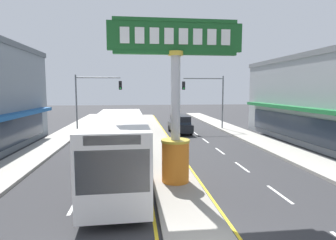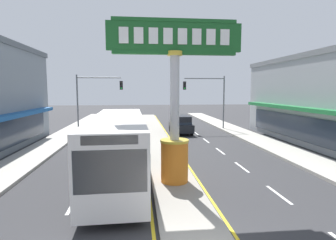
{
  "view_description": "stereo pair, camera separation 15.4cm",
  "coord_description": "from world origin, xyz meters",
  "px_view_note": "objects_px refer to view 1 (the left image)",
  "views": [
    {
      "loc": [
        -1.88,
        -6.44,
        4.6
      ],
      "look_at": [
        0.25,
        11.91,
        2.6
      ],
      "focal_mm": 29.72,
      "sensor_mm": 36.0,
      "label": 1
    },
    {
      "loc": [
        -1.73,
        -6.46,
        4.6
      ],
      "look_at": [
        0.25,
        11.91,
        2.6
      ],
      "focal_mm": 29.72,
      "sensor_mm": 36.0,
      "label": 2
    }
  ],
  "objects_px": {
    "district_sign": "(176,108)",
    "suv_near_right_lane": "(129,118)",
    "suv_far_right_lane": "(180,124)",
    "bus_near_left_lane": "(119,144)",
    "traffic_light_left_side": "(93,93)",
    "traffic_light_right_side": "(208,93)"
  },
  "relations": [
    {
      "from": "bus_near_left_lane",
      "to": "traffic_light_left_side",
      "type": "bearing_deg",
      "value": 102.58
    },
    {
      "from": "district_sign",
      "to": "suv_near_right_lane",
      "type": "height_order",
      "value": "district_sign"
    },
    {
      "from": "district_sign",
      "to": "suv_near_right_lane",
      "type": "xyz_separation_m",
      "value": [
        -2.76,
        23.16,
        -2.78
      ]
    },
    {
      "from": "traffic_light_right_side",
      "to": "suv_near_right_lane",
      "type": "relative_size",
      "value": 1.32
    },
    {
      "from": "district_sign",
      "to": "traffic_light_left_side",
      "type": "distance_m",
      "value": 18.26
    },
    {
      "from": "traffic_light_left_side",
      "to": "suv_far_right_lane",
      "type": "relative_size",
      "value": 1.33
    },
    {
      "from": "suv_far_right_lane",
      "to": "bus_near_left_lane",
      "type": "bearing_deg",
      "value": -110.44
    },
    {
      "from": "traffic_light_right_side",
      "to": "suv_far_right_lane",
      "type": "bearing_deg",
      "value": -148.44
    },
    {
      "from": "traffic_light_left_side",
      "to": "bus_near_left_lane",
      "type": "xyz_separation_m",
      "value": [
        3.59,
        -16.07,
        -2.38
      ]
    },
    {
      "from": "suv_near_right_lane",
      "to": "suv_far_right_lane",
      "type": "distance_m",
      "value": 9.17
    },
    {
      "from": "traffic_light_left_side",
      "to": "bus_near_left_lane",
      "type": "height_order",
      "value": "traffic_light_left_side"
    },
    {
      "from": "traffic_light_left_side",
      "to": "suv_near_right_lane",
      "type": "relative_size",
      "value": 1.32
    },
    {
      "from": "traffic_light_left_side",
      "to": "suv_far_right_lane",
      "type": "height_order",
      "value": "traffic_light_left_side"
    },
    {
      "from": "district_sign",
      "to": "suv_far_right_lane",
      "type": "relative_size",
      "value": 1.65
    },
    {
      "from": "suv_far_right_lane",
      "to": "bus_near_left_lane",
      "type": "distance_m",
      "value": 15.81
    },
    {
      "from": "traffic_light_left_side",
      "to": "traffic_light_right_side",
      "type": "height_order",
      "value": "same"
    },
    {
      "from": "suv_near_right_lane",
      "to": "bus_near_left_lane",
      "type": "height_order",
      "value": "bus_near_left_lane"
    },
    {
      "from": "suv_near_right_lane",
      "to": "bus_near_left_lane",
      "type": "bearing_deg",
      "value": -89.99
    },
    {
      "from": "district_sign",
      "to": "bus_near_left_lane",
      "type": "height_order",
      "value": "district_sign"
    },
    {
      "from": "traffic_light_left_side",
      "to": "bus_near_left_lane",
      "type": "relative_size",
      "value": 0.55
    },
    {
      "from": "district_sign",
      "to": "suv_far_right_lane",
      "type": "distance_m",
      "value": 16.31
    },
    {
      "from": "district_sign",
      "to": "suv_far_right_lane",
      "type": "xyz_separation_m",
      "value": [
        2.76,
        15.84,
        -2.78
      ]
    }
  ]
}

